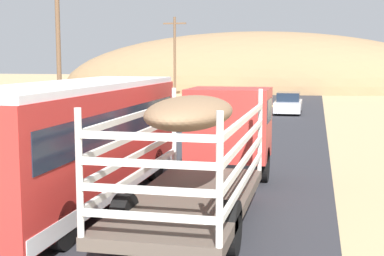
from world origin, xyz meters
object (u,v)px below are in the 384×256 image
livestock_truck (217,134)px  car_far (288,104)px  power_pole_far (175,55)px  bus (78,140)px  power_pole_mid (58,47)px

livestock_truck → car_far: bearing=88.2°
power_pole_far → bus: bearing=-79.3°
livestock_truck → power_pole_mid: power_pole_mid is taller
livestock_truck → power_pole_far: size_ratio=1.26×
power_pole_mid → power_pole_far: bearing=90.0°
bus → power_pole_far: bearing=100.7°
car_far → livestock_truck: bearing=-91.8°
car_far → power_pole_far: (-11.17, 11.41, 3.44)m
bus → power_pole_far: 37.98m
bus → livestock_truck: bearing=26.2°
livestock_truck → power_pole_far: 37.15m
car_far → power_pole_mid: (-11.17, -12.51, 3.73)m
livestock_truck → power_pole_mid: (-10.43, 11.67, 2.63)m
power_pole_mid → power_pole_far: power_pole_mid is taller
bus → power_pole_mid: 15.31m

